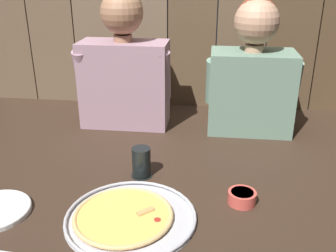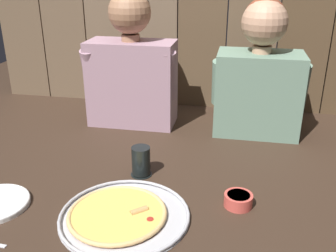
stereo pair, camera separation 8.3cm
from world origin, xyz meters
name	(u,v)px [view 2 (the right image)]	position (x,y,z in m)	size (l,w,h in m)	color
ground_plane	(172,187)	(0.00, 0.00, 0.00)	(3.20, 3.20, 0.00)	#332319
pizza_tray	(122,215)	(-0.12, -0.20, 0.01)	(0.39, 0.39, 0.03)	#B2B2B7
drinking_glass	(141,161)	(-0.12, 0.06, 0.05)	(0.08, 0.08, 0.11)	black
dipping_bowl	(238,199)	(0.22, -0.07, 0.02)	(0.09, 0.09, 0.04)	#CC4C42
diner_left	(132,64)	(-0.28, 0.54, 0.28)	(0.43, 0.20, 0.61)	gray
diner_right	(260,74)	(0.28, 0.54, 0.27)	(0.40, 0.22, 0.58)	slate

